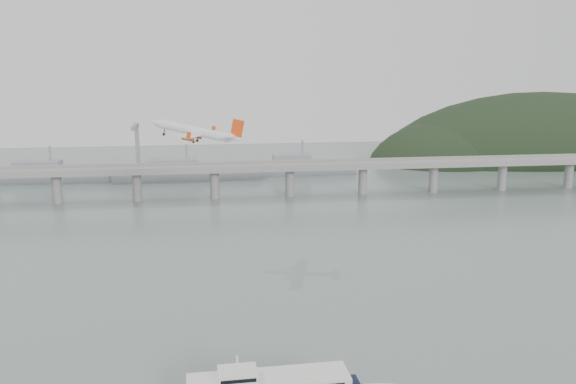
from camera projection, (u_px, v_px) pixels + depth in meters
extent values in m
plane|color=slate|center=(308.00, 326.00, 213.28)|extent=(900.00, 900.00, 0.00)
cube|color=gray|center=(260.00, 168.00, 402.30)|extent=(800.00, 22.00, 2.20)
cube|color=gray|center=(261.00, 167.00, 391.71)|extent=(800.00, 0.60, 1.80)
cube|color=gray|center=(259.00, 162.00, 412.02)|extent=(800.00, 0.60, 1.80)
cylinder|color=gray|center=(57.00, 189.00, 388.33)|extent=(6.00, 6.00, 21.00)
cylinder|color=gray|center=(137.00, 186.00, 394.60)|extent=(6.00, 6.00, 21.00)
cylinder|color=gray|center=(215.00, 184.00, 400.86)|extent=(6.00, 6.00, 21.00)
cylinder|color=gray|center=(290.00, 182.00, 407.13)|extent=(6.00, 6.00, 21.00)
cylinder|color=gray|center=(363.00, 180.00, 413.40)|extent=(6.00, 6.00, 21.00)
cylinder|color=gray|center=(433.00, 178.00, 419.66)|extent=(6.00, 6.00, 21.00)
cylinder|color=gray|center=(502.00, 177.00, 425.93)|extent=(6.00, 6.00, 21.00)
cylinder|color=gray|center=(569.00, 175.00, 432.20)|extent=(6.00, 6.00, 21.00)
ellipsoid|color=black|center=(536.00, 176.00, 570.28)|extent=(320.00, 150.00, 156.00)
ellipsoid|color=black|center=(443.00, 174.00, 547.37)|extent=(140.00, 110.00, 96.00)
cube|color=gray|center=(52.00, 176.00, 454.74)|extent=(95.67, 20.15, 8.00)
cube|color=gray|center=(38.00, 166.00, 451.78)|extent=(33.90, 15.02, 8.00)
cylinder|color=gray|center=(50.00, 155.00, 451.21)|extent=(1.60, 1.60, 14.00)
cube|color=gray|center=(187.00, 174.00, 462.44)|extent=(110.55, 21.43, 8.00)
cube|color=gray|center=(172.00, 164.00, 459.29)|extent=(39.01, 16.73, 8.00)
cylinder|color=gray|center=(187.00, 154.00, 458.91)|extent=(1.60, 1.60, 14.00)
cube|color=gray|center=(302.00, 169.00, 483.39)|extent=(85.00, 13.60, 8.00)
cube|color=gray|center=(292.00, 160.00, 480.56)|extent=(29.75, 11.90, 8.00)
cylinder|color=gray|center=(302.00, 149.00, 479.86)|extent=(1.60, 1.60, 14.00)
cube|color=gray|center=(137.00, 148.00, 487.74)|extent=(3.00, 3.00, 40.00)
cube|color=gray|center=(135.00, 127.00, 474.10)|extent=(3.00, 28.00, 3.00)
cube|color=black|center=(266.00, 371.00, 167.53)|extent=(39.22, 1.53, 1.03)
cube|color=black|center=(266.00, 379.00, 168.08)|extent=(39.22, 1.53, 1.03)
cube|color=silver|center=(237.00, 374.00, 160.63)|extent=(10.57, 7.58, 2.68)
cube|color=black|center=(239.00, 382.00, 157.10)|extent=(9.29, 0.45, 1.03)
cylinder|color=silver|center=(237.00, 363.00, 159.90)|extent=(0.53, 0.53, 4.13)
cylinder|color=white|center=(195.00, 131.00, 270.34)|extent=(31.70, 14.47, 9.99)
cone|color=white|center=(156.00, 123.00, 272.29)|extent=(6.31, 5.57, 4.92)
cone|color=white|center=(235.00, 138.00, 268.22)|extent=(7.13, 5.49, 5.13)
cube|color=white|center=(197.00, 134.00, 270.44)|extent=(15.93, 38.85, 3.44)
cube|color=white|center=(233.00, 136.00, 268.19)|extent=(7.20, 14.16, 1.66)
cube|color=#E23F0F|center=(237.00, 128.00, 267.34)|extent=(6.38, 1.81, 8.25)
cylinder|color=#E23F0F|center=(196.00, 135.00, 277.05)|extent=(5.77, 4.17, 3.49)
cylinder|color=black|center=(191.00, 134.00, 277.31)|extent=(1.59, 2.71, 2.66)
cube|color=white|center=(197.00, 133.00, 276.83)|extent=(3.03, 1.06, 1.89)
cylinder|color=#E23F0F|center=(188.00, 138.00, 264.82)|extent=(5.77, 4.17, 3.49)
cylinder|color=black|center=(183.00, 137.00, 265.07)|extent=(1.59, 2.71, 2.66)
cube|color=white|center=(188.00, 135.00, 264.60)|extent=(3.03, 1.06, 1.89)
cylinder|color=black|center=(198.00, 138.00, 273.73)|extent=(1.03, 0.51, 2.78)
cylinder|color=black|center=(197.00, 141.00, 273.98)|extent=(1.55, 0.79, 1.49)
cylinder|color=black|center=(194.00, 139.00, 267.95)|extent=(1.03, 0.51, 2.78)
cylinder|color=black|center=(193.00, 142.00, 268.19)|extent=(1.55, 0.79, 1.49)
cylinder|color=black|center=(164.00, 132.00, 272.42)|extent=(1.03, 0.51, 2.78)
cylinder|color=black|center=(164.00, 134.00, 272.67)|extent=(1.55, 0.79, 1.49)
cube|color=#E23F0F|center=(213.00, 129.00, 288.84)|extent=(2.31, 0.73, 3.04)
cube|color=#E23F0F|center=(189.00, 135.00, 251.03)|extent=(2.31, 0.73, 3.04)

